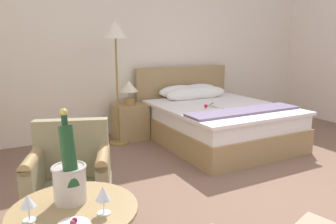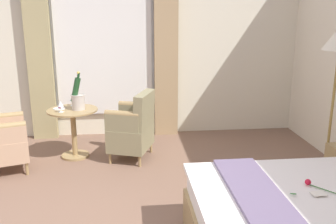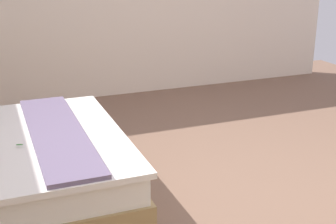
{
  "view_description": "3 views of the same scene",
  "coord_description": "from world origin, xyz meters",
  "views": [
    {
      "loc": [
        -2.46,
        -1.97,
        1.5
      ],
      "look_at": [
        -0.94,
        0.89,
        0.8
      ],
      "focal_mm": 35.0,
      "sensor_mm": 36.0,
      "label": 1
    },
    {
      "loc": [
        2.7,
        0.37,
        1.91
      ],
      "look_at": [
        -0.66,
        0.72,
        1.0
      ],
      "focal_mm": 40.0,
      "sensor_mm": 36.0,
      "label": 2
    },
    {
      "loc": [
        -2.78,
        1.7,
        1.81
      ],
      "look_at": [
        -0.84,
        0.94,
        1.1
      ],
      "focal_mm": 50.0,
      "sensor_mm": 36.0,
      "label": 3
    }
  ],
  "objects": [
    {
      "name": "ground_plane",
      "position": [
        0.0,
        0.0,
        0.0
      ],
      "size": [
        7.71,
        7.71,
        0.0
      ],
      "primitive_type": "plane",
      "color": "brown"
    }
  ]
}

